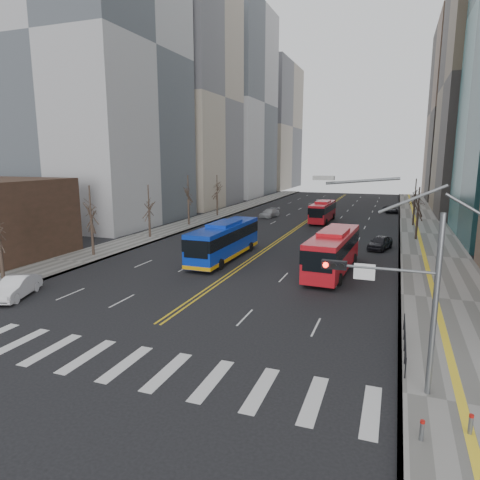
# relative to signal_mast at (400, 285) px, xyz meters

# --- Properties ---
(ground) EXTENTS (220.00, 220.00, 0.00)m
(ground) POSITION_rel_signal_mast_xyz_m (-13.77, -2.00, -4.86)
(ground) COLOR black
(sidewalk_right) EXTENTS (7.00, 130.00, 0.15)m
(sidewalk_right) POSITION_rel_signal_mast_xyz_m (3.73, 43.00, -4.78)
(sidewalk_right) COLOR slate
(sidewalk_right) RESTS_ON ground
(sidewalk_left) EXTENTS (5.00, 130.00, 0.15)m
(sidewalk_left) POSITION_rel_signal_mast_xyz_m (-30.27, 43.00, -4.78)
(sidewalk_left) COLOR slate
(sidewalk_left) RESTS_ON ground
(crosswalk) EXTENTS (26.70, 4.00, 0.01)m
(crosswalk) POSITION_rel_signal_mast_xyz_m (-13.77, -2.00, -4.85)
(crosswalk) COLOR silver
(crosswalk) RESTS_ON ground
(centerline) EXTENTS (0.55, 100.00, 0.01)m
(centerline) POSITION_rel_signal_mast_xyz_m (-13.77, 53.00, -4.85)
(centerline) COLOR gold
(centerline) RESTS_ON ground
(office_towers) EXTENTS (83.00, 134.00, 58.00)m
(office_towers) POSITION_rel_signal_mast_xyz_m (-13.64, 66.51, 19.07)
(office_towers) COLOR #9A9A9D
(office_towers) RESTS_ON ground
(signal_mast) EXTENTS (5.37, 0.37, 9.39)m
(signal_mast) POSITION_rel_signal_mast_xyz_m (0.00, 0.00, 0.00)
(signal_mast) COLOR slate
(signal_mast) RESTS_ON ground
(pedestrian_railing) EXTENTS (0.06, 6.06, 1.02)m
(pedestrian_railing) POSITION_rel_signal_mast_xyz_m (0.53, 4.00, -4.03)
(pedestrian_railing) COLOR black
(pedestrian_railing) RESTS_ON sidewalk_right
(bollards) EXTENTS (2.87, 3.17, 0.78)m
(bollards) POSITION_rel_signal_mast_xyz_m (2.50, -2.16, -4.30)
(bollards) COLOR slate
(bollards) RESTS_ON sidewalk_right
(street_trees) EXTENTS (35.20, 47.20, 7.60)m
(street_trees) POSITION_rel_signal_mast_xyz_m (-20.94, 32.55, 0.02)
(street_trees) COLOR #32251E
(street_trees) RESTS_ON ground
(blue_bus) EXTENTS (3.09, 13.07, 3.78)m
(blue_bus) POSITION_rel_signal_mast_xyz_m (-16.47, 20.73, -2.88)
(blue_bus) COLOR #0B2CA8
(blue_bus) RESTS_ON ground
(red_bus_near) EXTENTS (3.53, 12.28, 3.83)m
(red_bus_near) POSITION_rel_signal_mast_xyz_m (-5.39, 19.22, -2.73)
(red_bus_near) COLOR red
(red_bus_near) RESTS_ON ground
(red_bus_far) EXTENTS (2.90, 10.70, 3.39)m
(red_bus_far) POSITION_rel_signal_mast_xyz_m (-11.26, 49.40, -2.97)
(red_bus_far) COLOR red
(red_bus_far) RESTS_ON ground
(car_white) EXTENTS (3.13, 5.07, 1.58)m
(car_white) POSITION_rel_signal_mast_xyz_m (-26.22, 4.00, -4.07)
(car_white) COLOR silver
(car_white) RESTS_ON ground
(car_dark_mid) EXTENTS (2.96, 4.84, 1.54)m
(car_dark_mid) POSITION_rel_signal_mast_xyz_m (-1.76, 30.84, -4.09)
(car_dark_mid) COLOR black
(car_dark_mid) RESTS_ON ground
(car_silver) EXTENTS (2.83, 5.32, 1.47)m
(car_silver) POSITION_rel_signal_mast_xyz_m (-20.72, 51.68, -4.12)
(car_silver) COLOR #A3A4A8
(car_silver) RESTS_ON ground
(car_dark_far) EXTENTS (3.06, 4.93, 1.27)m
(car_dark_far) POSITION_rel_signal_mast_xyz_m (-1.27, 65.43, -4.22)
(car_dark_far) COLOR black
(car_dark_far) RESTS_ON ground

